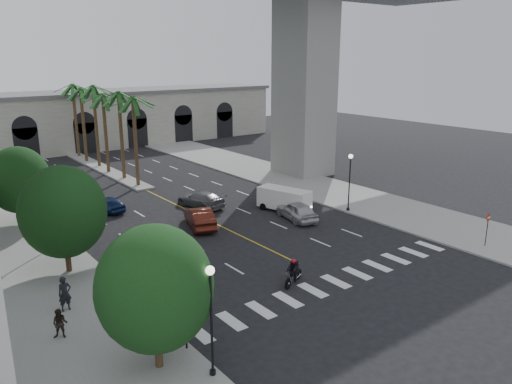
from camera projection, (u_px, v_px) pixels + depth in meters
The scene contains 30 objects.
ground at pixel (319, 273), 32.65m from camera, with size 140.00×140.00×0.00m, color black.
sidewalk_left at pixel (19, 255), 35.40m from camera, with size 8.00×100.00×0.15m, color gray.
sidewalk_right at pixel (322, 189), 52.88m from camera, with size 8.00×100.00×0.15m, color gray.
median at pixel (104, 169), 61.80m from camera, with size 2.00×24.00×0.20m, color gray.
pier_building at pixel (60, 121), 73.74m from camera, with size 71.00×10.50×8.50m.
bridge at pixel (187, 3), 46.60m from camera, with size 75.00×13.00×26.00m.
palm_a at pixel (133, 102), 51.72m from camera, with size 3.20×3.20×10.30m.
palm_b at pixel (119, 97), 54.78m from camera, with size 3.20×3.20×10.60m.
palm_c at pixel (103, 98), 57.79m from camera, with size 3.20×3.20×10.10m.
palm_d at pixel (93, 90), 60.87m from camera, with size 3.20×3.20×10.90m.
palm_e at pixel (81, 92), 63.92m from camera, with size 3.20×3.20×10.40m.
palm_f at pixel (73, 88), 67.10m from camera, with size 3.20×3.20×10.70m.
street_tree_near at pixel (155, 288), 21.70m from camera, with size 5.20×5.20×6.89m.
street_tree_mid at pixel (63, 212), 31.63m from camera, with size 5.44×5.44×7.21m.
street_tree_far at pixel (19, 180), 40.92m from camera, with size 5.04×5.04×6.68m.
lamp_post_left_near at pixel (211, 312), 21.31m from camera, with size 0.40×0.40×5.35m.
lamp_post_left_far at pixel (62, 201), 37.43m from camera, with size 0.40×0.40×5.35m.
lamp_post_right at pixel (350, 178), 44.57m from camera, with size 0.40×0.40×5.35m.
traffic_signal_near at pixel (185, 304), 23.47m from camera, with size 0.25×0.18×3.65m.
traffic_signal_far at pixel (148, 275), 26.54m from camera, with size 0.25×0.18×3.65m.
motorcycle_rider at pixel (294, 272), 31.07m from camera, with size 2.16×1.08×1.67m.
car_a at pixel (297, 211), 43.09m from camera, with size 1.93×4.80×1.63m, color #B4B3B8.
car_b at pixel (200, 217), 41.20m from camera, with size 1.77×5.08×1.67m, color #46170E.
car_c at pixel (162, 259), 33.31m from camera, with size 2.21×4.78×1.33m, color black.
car_d at pixel (201, 199), 46.70m from camera, with size 2.08×5.13×1.49m, color #5D5D62.
car_e at pixel (108, 204), 45.44m from camera, with size 1.64×4.07×1.39m, color #112450.
cargo_van at pixel (285, 199), 45.37m from camera, with size 3.14×5.22×2.09m.
pedestrian_a at pixel (65, 294), 27.42m from camera, with size 0.72×0.47×1.98m, color black.
pedestrian_b at pixel (60, 324), 24.78m from camera, with size 0.76×0.59×1.56m, color black.
do_not_enter_sign at pixel (488, 223), 36.51m from camera, with size 0.65×0.13×2.68m.
Camera 1 is at (-21.46, -21.43, 13.85)m, focal length 35.00 mm.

